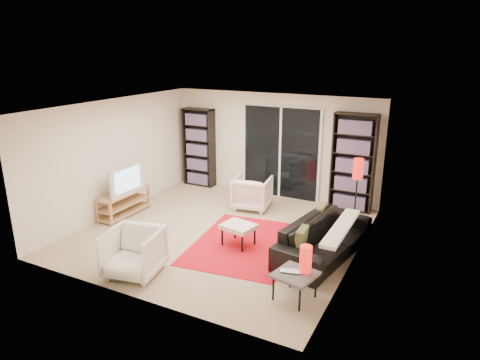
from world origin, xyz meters
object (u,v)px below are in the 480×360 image
armchair_front (134,252)px  side_table (295,276)px  sofa (324,238)px  armchair_back (252,193)px  bookshelf_left (199,147)px  floor_lamp (358,176)px  bookshelf_right (353,163)px  ottoman (238,227)px  tv_stand (124,203)px

armchair_front → side_table: 2.50m
sofa → armchair_back: 2.50m
bookshelf_left → floor_lamp: 4.31m
armchair_back → floor_lamp: size_ratio=0.55×
sofa → armchair_back: armchair_back is taller
bookshelf_left → bookshelf_right: bookshelf_right is taller
armchair_back → ottoman: bearing=99.0°
bookshelf_left → ottoman: bearing=-47.0°
side_table → floor_lamp: bearing=85.9°
bookshelf_left → tv_stand: size_ratio=1.55×
sofa → ottoman: bearing=112.3°
floor_lamp → bookshelf_left: bearing=165.6°
armchair_front → floor_lamp: (2.65, 3.24, 0.72)m
sofa → armchair_front: armchair_front is taller
bookshelf_left → armchair_front: bookshelf_left is taller
bookshelf_left → ottoman: (2.50, -2.68, -0.63)m
sofa → side_table: sofa is taller
floor_lamp → sofa: bearing=-99.5°
bookshelf_left → armchair_front: bearing=-70.5°
armchair_back → armchair_front: size_ratio=0.96×
armchair_back → bookshelf_right: bearing=-163.9°
ottoman → bookshelf_left: bearing=133.0°
sofa → side_table: 1.48m
bookshelf_right → tv_stand: (-4.16, -2.47, -0.79)m
ottoman → floor_lamp: (1.68, 1.61, 0.75)m
sofa → bookshelf_left: bearing=68.9°
armchair_back → armchair_front: armchair_front is taller
bookshelf_right → floor_lamp: 1.13m
bookshelf_right → floor_lamp: (0.33, -1.08, 0.04)m
bookshelf_right → ottoman: bookshelf_right is taller
bookshelf_right → ottoman: (-1.35, -2.68, -0.70)m
tv_stand → floor_lamp: (4.48, 1.40, 0.83)m
armchair_front → armchair_back: bearing=72.0°
sofa → ottoman: sofa is taller
tv_stand → sofa: sofa is taller
armchair_back → ottoman: size_ratio=1.22×
floor_lamp → armchair_back: bearing=175.6°
bookshelf_left → armchair_front: size_ratio=2.40×
armchair_back → floor_lamp: 2.38m
bookshelf_left → floor_lamp: (4.18, -1.08, 0.12)m
tv_stand → armchair_back: bearing=35.2°
tv_stand → ottoman: tv_stand is taller
tv_stand → ottoman: (2.81, -0.21, 0.08)m
bookshelf_left → bookshelf_right: (3.85, -0.00, 0.07)m
tv_stand → ottoman: size_ratio=1.98×
tv_stand → armchair_back: (2.23, 1.57, 0.09)m
tv_stand → side_table: size_ratio=1.97×
bookshelf_left → sofa: size_ratio=0.90×
bookshelf_left → side_table: 5.56m
bookshelf_right → ottoman: 3.08m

